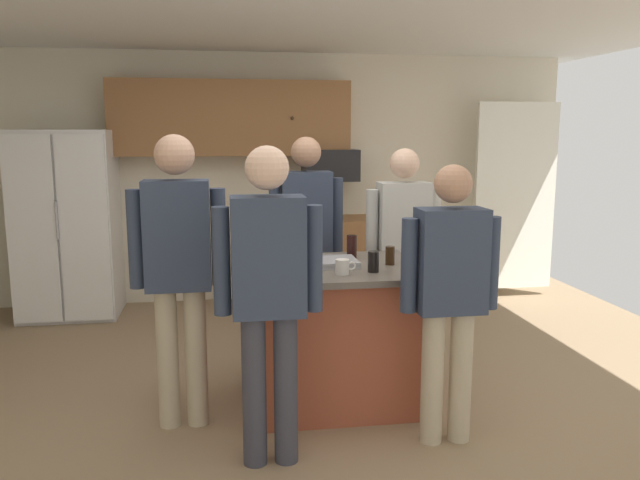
{
  "coord_description": "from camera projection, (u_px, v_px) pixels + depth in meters",
  "views": [
    {
      "loc": [
        -0.5,
        -3.95,
        1.78
      ],
      "look_at": [
        0.15,
        0.28,
        1.05
      ],
      "focal_mm": 35.37,
      "sensor_mm": 36.0,
      "label": 1
    }
  ],
  "objects": [
    {
      "name": "floor",
      "position": [
        304.0,
        401.0,
        4.23
      ],
      "size": [
        7.04,
        7.04,
        0.0
      ],
      "primitive_type": "plane",
      "color": "#937A5B",
      "rests_on": "ground"
    },
    {
      "name": "glass_short_whisky",
      "position": [
        266.0,
        260.0,
        3.87
      ],
      "size": [
        0.07,
        0.07,
        0.16
      ],
      "color": "black",
      "rests_on": "kitchen_island"
    },
    {
      "name": "french_door_window_panel",
      "position": [
        515.0,
        197.0,
        6.77
      ],
      "size": [
        0.9,
        0.06,
        2.0
      ],
      "primitive_type": "cube",
      "color": "white",
      "rests_on": "ground"
    },
    {
      "name": "mug_ceramic_white",
      "position": [
        269.0,
        252.0,
        4.27
      ],
      "size": [
        0.12,
        0.08,
        0.1
      ],
      "color": "#4C6B99",
      "rests_on": "kitchen_island"
    },
    {
      "name": "refrigerator",
      "position": [
        68.0,
        224.0,
        6.09
      ],
      "size": [
        0.91,
        0.76,
        1.81
      ],
      "color": "white",
      "rests_on": "ground"
    },
    {
      "name": "tumbler_amber",
      "position": [
        390.0,
        256.0,
        4.11
      ],
      "size": [
        0.06,
        0.06,
        0.12
      ],
      "color": "#301D0D",
      "rests_on": "kitchen_island"
    },
    {
      "name": "glass_stout_tall",
      "position": [
        352.0,
        247.0,
        4.32
      ],
      "size": [
        0.07,
        0.07,
        0.16
      ],
      "color": "black",
      "rests_on": "kitchen_island"
    },
    {
      "name": "person_elder_center",
      "position": [
        306.0,
        233.0,
        4.84
      ],
      "size": [
        0.57,
        0.23,
        1.75
      ],
      "rotation": [
        0.0,
        0.0,
        -1.54
      ],
      "color": "#4C5166",
      "rests_on": "ground"
    },
    {
      "name": "microwave_over_range",
      "position": [
        330.0,
        165.0,
        6.51
      ],
      "size": [
        0.56,
        0.4,
        0.32
      ],
      "primitive_type": "cube",
      "color": "black"
    },
    {
      "name": "mug_blue_stoneware",
      "position": [
        343.0,
        267.0,
        3.82
      ],
      "size": [
        0.13,
        0.08,
        0.09
      ],
      "color": "white",
      "rests_on": "kitchen_island"
    },
    {
      "name": "cabinet_run_lower",
      "position": [
        330.0,
        260.0,
        6.66
      ],
      "size": [
        1.8,
        0.63,
        0.9
      ],
      "color": "#936038",
      "rests_on": "ground"
    },
    {
      "name": "serving_tray",
      "position": [
        323.0,
        263.0,
        4.08
      ],
      "size": [
        0.44,
        0.3,
        0.04
      ],
      "color": "#B7B7BC",
      "rests_on": "kitchen_island"
    },
    {
      "name": "person_guest_right",
      "position": [
        403.0,
        243.0,
        4.73
      ],
      "size": [
        0.57,
        0.22,
        1.67
      ],
      "rotation": [
        0.0,
        0.0,
        -2.43
      ],
      "color": "#383842",
      "rests_on": "ground"
    },
    {
      "name": "glass_dark_ale",
      "position": [
        373.0,
        262.0,
        3.89
      ],
      "size": [
        0.07,
        0.07,
        0.13
      ],
      "color": "black",
      "rests_on": "kitchen_island"
    },
    {
      "name": "person_guest_by_door",
      "position": [
        269.0,
        285.0,
        3.29
      ],
      "size": [
        0.57,
        0.23,
        1.72
      ],
      "rotation": [
        0.0,
        0.0,
        1.04
      ],
      "color": "#383842",
      "rests_on": "ground"
    },
    {
      "name": "kitchen_island",
      "position": [
        327.0,
        334.0,
        4.15
      ],
      "size": [
        1.21,
        0.93,
        0.93
      ],
      "color": "#9E4C33",
      "rests_on": "ground"
    },
    {
      "name": "glass_pilsner",
      "position": [
        296.0,
        246.0,
        4.32
      ],
      "size": [
        0.08,
        0.08,
        0.17
      ],
      "color": "black",
      "rests_on": "kitchen_island"
    },
    {
      "name": "cabinet_run_upper",
      "position": [
        231.0,
        118.0,
        6.38
      ],
      "size": [
        2.4,
        0.38,
        0.75
      ],
      "color": "#936038"
    },
    {
      "name": "person_guest_left",
      "position": [
        450.0,
        287.0,
        3.54
      ],
      "size": [
        0.57,
        0.22,
        1.61
      ],
      "rotation": [
        0.0,
        0.0,
        2.32
      ],
      "color": "tan",
      "rests_on": "ground"
    },
    {
      "name": "back_wall",
      "position": [
        270.0,
        178.0,
        6.74
      ],
      "size": [
        6.4,
        0.1,
        2.6
      ],
      "primitive_type": "cube",
      "color": "beige",
      "rests_on": "ground"
    },
    {
      "name": "person_host_foreground",
      "position": [
        178.0,
        261.0,
        3.73
      ],
      "size": [
        0.57,
        0.23,
        1.77
      ],
      "rotation": [
        0.0,
        0.0,
        0.21
      ],
      "color": "tan",
      "rests_on": "ground"
    }
  ]
}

